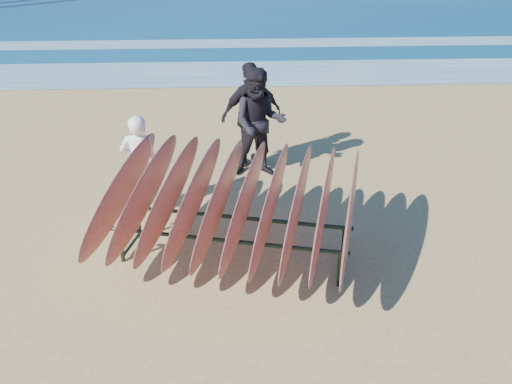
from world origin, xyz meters
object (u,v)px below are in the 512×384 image
person_white (140,165)px  person_dark_a (259,123)px  person_dark_b (251,115)px  surfboard_rack (232,202)px

person_white → person_dark_a: bearing=-140.1°
person_dark_a → person_dark_b: (-0.12, 0.48, -0.01)m
person_white → person_dark_a: (1.90, 1.34, 0.16)m
person_white → person_dark_b: 2.54m
person_dark_a → surfboard_rack: bearing=-98.2°
person_white → person_dark_b: size_ratio=0.85×
surfboard_rack → person_dark_b: 3.35m
person_dark_a → person_dark_b: size_ratio=1.01×
person_dark_a → person_dark_b: 0.49m
person_dark_a → person_dark_b: person_dark_a is taller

